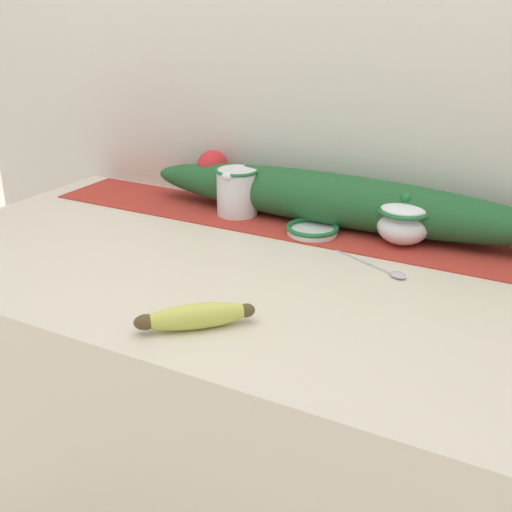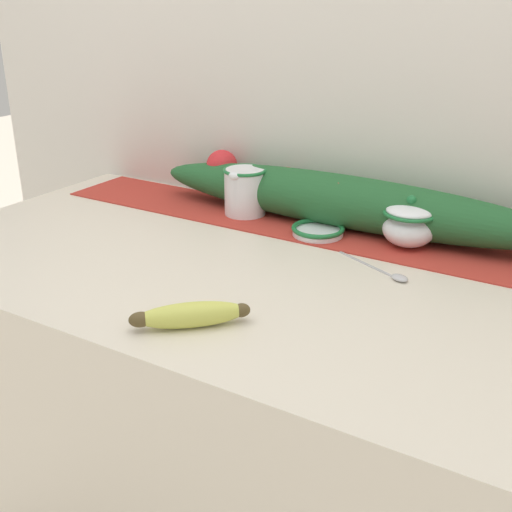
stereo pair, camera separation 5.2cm
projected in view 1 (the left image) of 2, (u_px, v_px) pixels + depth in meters
countertop at (274, 458)px, 1.40m from camera, size 1.57×0.75×0.88m
back_wall at (357, 80)px, 1.43m from camera, size 2.37×0.04×2.40m
table_runner at (329, 231)px, 1.44m from camera, size 1.45×0.20×0.00m
cream_pitcher at (238, 190)px, 1.52m from camera, size 0.10×0.12×0.11m
sugar_bowl at (404, 221)px, 1.35m from camera, size 0.11×0.11×0.11m
small_dish at (312, 229)px, 1.41m from camera, size 0.12×0.12×0.02m
banana at (195, 316)px, 1.02m from camera, size 0.16×0.15×0.04m
spoon at (391, 273)px, 1.22m from camera, size 0.17×0.09×0.01m
poinsettia_garland at (333, 199)px, 1.46m from camera, size 0.98×0.13×0.13m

